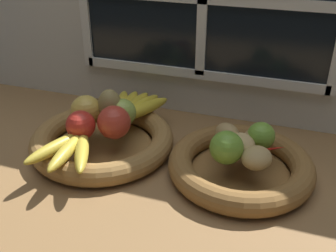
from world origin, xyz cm
name	(u,v)px	position (x,y,z in cm)	size (l,w,h in cm)	color
ground_plane	(166,176)	(0.00, 0.00, -1.50)	(140.00, 90.00, 3.00)	olive
back_wall	(205,10)	(0.00, 29.77, 27.88)	(140.00, 4.60, 55.00)	silver
fruit_bowl_left	(103,140)	(-16.72, 3.61, 2.33)	(33.08, 33.08, 5.00)	olive
fruit_bowl_right	(240,166)	(15.43, 3.61, 2.33)	(30.50, 30.50, 5.00)	brown
apple_red_front	(81,125)	(-19.27, -0.84, 8.25)	(6.50, 6.50, 6.50)	red
apple_green_back	(122,113)	(-13.16, 7.54, 8.26)	(6.52, 6.52, 6.52)	#99B74C
apple_red_right	(114,122)	(-12.53, 1.91, 8.71)	(7.40, 7.40, 7.40)	#B73828
apple_golden_left	(86,111)	(-21.26, 5.25, 8.60)	(7.19, 7.19, 7.19)	gold
pear_brown	(110,107)	(-16.01, 7.23, 9.36)	(5.49, 5.98, 8.72)	olive
banana_bunch_front	(69,149)	(-18.35, -7.64, 6.40)	(14.40, 16.82, 2.79)	gold
banana_bunch_back	(133,107)	(-13.51, 14.54, 6.49)	(14.90, 17.28, 2.98)	yellow
potato_small	(257,157)	(18.74, 0.29, 7.21)	(6.31, 5.82, 4.41)	tan
potato_oblong	(227,135)	(11.70, 6.51, 7.50)	(6.50, 4.75, 4.99)	#A38451
potato_back	(256,137)	(17.50, 8.17, 7.11)	(7.42, 4.59, 4.22)	#A38451
potato_large	(243,145)	(15.43, 3.61, 7.37)	(6.71, 4.81, 4.74)	tan
lime_near	(226,149)	(12.75, -0.41, 8.39)	(6.77, 6.77, 6.77)	#6B9E33
lime_far	(261,136)	(18.55, 7.62, 7.94)	(5.88, 5.88, 5.88)	#6B9E33
chili_pepper	(254,151)	(17.84, 4.17, 6.07)	(2.13, 2.13, 14.09)	red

